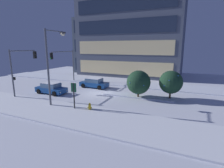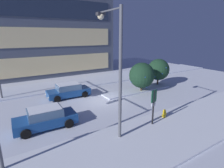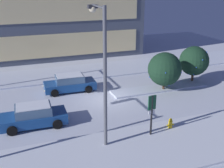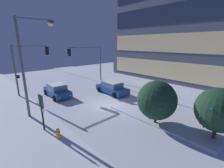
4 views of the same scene
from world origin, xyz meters
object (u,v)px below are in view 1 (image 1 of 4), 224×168
Objects in this scene: parking_info_sign at (74,93)px; decorated_tree_median at (171,82)px; fire_hydrant at (90,107)px; car_far at (94,83)px; car_near at (51,88)px; street_lamp_arched at (52,57)px; decorated_tree_left_of_median at (139,82)px; traffic_light_corner_far_left at (64,60)px; traffic_light_corner_near_left at (22,64)px.

parking_info_sign is 11.50m from decorated_tree_median.
decorated_tree_median reaches higher than fire_hydrant.
car_far is 11.80m from decorated_tree_median.
car_near is 1.27× the size of decorated_tree_median.
decorated_tree_left_of_median is (7.78, 6.16, -3.24)m from street_lamp_arched.
car_near is at bearing 22.30° from traffic_light_corner_far_left.
traffic_light_corner_near_left reaches higher than fire_hydrant.
car_far is at bearing 10.03° from parking_info_sign.
parking_info_sign is at bearing -28.50° from car_near.
traffic_light_corner_far_left reaches higher than car_far.
car_near is at bearing -166.00° from decorated_tree_median.
traffic_light_corner_near_left is at bearing 79.74° from street_lamp_arched.
car_near is at bearing 156.45° from fire_hydrant.
traffic_light_corner_near_left is at bearing -162.65° from decorated_tree_median.
car_far is at bearing 58.76° from car_near.
decorated_tree_left_of_median is at bearing 162.98° from car_far.
parking_info_sign is (9.55, -2.09, -2.32)m from traffic_light_corner_near_left.
decorated_tree_left_of_median is (-3.72, -0.99, -0.14)m from decorated_tree_median.
traffic_light_corner_far_left is 15.11m from fire_hydrant.
street_lamp_arched is 2.92× the size of parking_info_sign.
decorated_tree_median reaches higher than decorated_tree_left_of_median.
street_lamp_arched reaches higher than fire_hydrant.
decorated_tree_left_of_median is (3.19, 6.42, 1.58)m from fire_hydrant.
car_near is at bearing -57.02° from traffic_light_corner_near_left.
fire_hydrant is (11.16, -1.77, -3.70)m from traffic_light_corner_near_left.
traffic_light_corner_far_left reaches higher than decorated_tree_median.
decorated_tree_median is at bearing -72.65° from traffic_light_corner_near_left.
street_lamp_arched is 10.44m from decorated_tree_left_of_median.
parking_info_sign is at bearing -168.57° from fire_hydrant.
parking_info_sign is (9.25, -10.16, -2.30)m from traffic_light_corner_far_left.
car_far is at bearing 171.52° from decorated_tree_median.
traffic_light_corner_near_left is (-6.47, -7.37, 3.39)m from car_far.
car_near is at bearing 58.79° from car_far.
parking_info_sign is at bearing 110.07° from car_far.
decorated_tree_median is (6.90, 7.41, 1.73)m from fire_hydrant.
car_near reaches higher than fire_hydrant.
traffic_light_corner_far_left is at bearing 166.32° from decorated_tree_left_of_median.
traffic_light_corner_far_left is at bearing 34.27° from parking_info_sign.
decorated_tree_left_of_median is (14.04, -3.42, -2.10)m from traffic_light_corner_far_left.
decorated_tree_median reaches higher than parking_info_sign.
fire_hydrant is 10.27m from decorated_tree_median.
traffic_light_corner_far_left reaches higher than fire_hydrant.
car_near is 7.85m from parking_info_sign.
traffic_light_corner_near_left is at bearing 171.00° from fire_hydrant.
decorated_tree_left_of_median is at bearing 15.69° from car_near.
decorated_tree_left_of_median reaches higher than car_far.
car_far is at bearing 117.17° from fire_hydrant.
street_lamp_arched is (0.10, -8.87, 4.51)m from car_far.
traffic_light_corner_near_left is 6.83m from street_lamp_arched.
traffic_light_corner_near_left reaches higher than traffic_light_corner_far_left.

